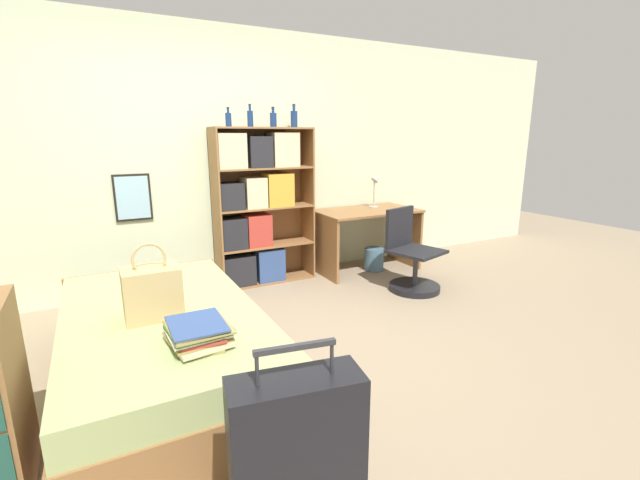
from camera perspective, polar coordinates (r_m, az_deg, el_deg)
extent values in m
plane|color=gray|center=(3.21, -8.12, -15.16)|extent=(14.00, 14.00, 0.00)
cube|color=beige|center=(4.52, -16.51, 10.12)|extent=(10.00, 0.06, 2.60)
cube|color=black|center=(4.42, -23.69, 5.21)|extent=(0.33, 0.02, 0.44)
cube|color=#99C1D6|center=(4.41, -23.68, 5.19)|extent=(0.29, 0.01, 0.40)
cube|color=olive|center=(3.01, -19.92, -14.67)|extent=(1.15, 2.03, 0.30)
cube|color=#9EAD70|center=(2.91, -20.31, -10.49)|extent=(1.12, 2.00, 0.18)
cube|color=olive|center=(3.89, -22.24, -6.90)|extent=(1.15, 0.04, 0.48)
cube|color=tan|center=(2.74, -21.45, -6.60)|extent=(0.32, 0.23, 0.31)
torus|color=tan|center=(2.68, -21.85, -2.35)|extent=(0.19, 0.02, 0.19)
cube|color=#99894C|center=(2.39, -15.61, -12.96)|extent=(0.24, 0.33, 0.02)
cube|color=beige|center=(2.37, -15.78, -12.79)|extent=(0.31, 0.34, 0.02)
cube|color=#99894C|center=(2.38, -15.97, -12.28)|extent=(0.32, 0.32, 0.01)
cube|color=#B2382D|center=(2.37, -15.86, -12.04)|extent=(0.23, 0.29, 0.02)
cube|color=silver|center=(2.35, -15.93, -11.86)|extent=(0.30, 0.27, 0.01)
cube|color=#427A4C|center=(2.36, -15.80, -11.38)|extent=(0.33, 0.30, 0.02)
cube|color=#99894C|center=(2.35, -15.88, -11.10)|extent=(0.31, 0.34, 0.01)
cube|color=beige|center=(2.33, -16.00, -11.03)|extent=(0.28, 0.28, 0.01)
cube|color=#334C84|center=(2.34, -16.12, -10.68)|extent=(0.28, 0.33, 0.01)
cube|color=black|center=(1.78, -3.09, -27.86)|extent=(0.51, 0.27, 0.72)
cylinder|color=#2D2D33|center=(1.51, -8.41, -16.72)|extent=(0.01, 0.01, 0.12)
cylinder|color=#2D2D33|center=(1.57, 1.59, -15.32)|extent=(0.01, 0.01, 0.12)
cube|color=#2D2D33|center=(1.51, -3.33, -14.09)|extent=(0.29, 0.07, 0.02)
cube|color=olive|center=(4.39, -13.64, 3.79)|extent=(0.02, 0.34, 1.63)
cube|color=olive|center=(4.74, -1.70, 4.88)|extent=(0.02, 0.34, 1.63)
cube|color=olive|center=(4.69, -8.17, 4.66)|extent=(1.03, 0.01, 1.63)
cube|color=olive|center=(4.74, -7.15, -5.26)|extent=(0.99, 0.34, 0.02)
cube|color=olive|center=(4.62, -7.29, -0.60)|extent=(0.99, 0.34, 0.02)
cube|color=olive|center=(4.54, -7.45, 4.38)|extent=(0.99, 0.34, 0.02)
cube|color=olive|center=(4.49, -7.61, 9.50)|extent=(0.99, 0.34, 0.02)
cube|color=olive|center=(4.48, -7.77, 14.57)|extent=(0.99, 0.34, 0.02)
cube|color=#232328|center=(4.57, -10.92, -3.92)|extent=(0.33, 0.25, 0.31)
cube|color=#334C84|center=(4.67, -6.88, -3.15)|extent=(0.30, 0.25, 0.35)
cube|color=#232328|center=(4.46, -11.61, 0.91)|extent=(0.25, 0.25, 0.32)
cube|color=#B2382D|center=(4.54, -8.41, 1.36)|extent=(0.26, 0.25, 0.33)
cube|color=#232328|center=(4.39, -11.94, 5.74)|extent=(0.24, 0.25, 0.26)
cube|color=beige|center=(4.46, -8.84, 6.28)|extent=(0.22, 0.25, 0.31)
cube|color=gold|center=(4.55, -5.70, 6.73)|extent=(0.28, 0.25, 0.34)
cube|color=beige|center=(4.36, -11.96, 11.54)|extent=(0.28, 0.25, 0.34)
cube|color=#232328|center=(4.45, -8.28, 11.54)|extent=(0.24, 0.25, 0.31)
cube|color=beige|center=(4.55, -4.98, 11.91)|extent=(0.28, 0.25, 0.35)
cylinder|color=navy|center=(4.34, -12.11, 15.39)|extent=(0.06, 0.06, 0.13)
cylinder|color=navy|center=(4.34, -12.17, 16.50)|extent=(0.02, 0.02, 0.04)
cylinder|color=#232328|center=(4.34, -12.19, 16.86)|extent=(0.03, 0.03, 0.01)
cylinder|color=navy|center=(4.45, -9.29, 15.64)|extent=(0.06, 0.06, 0.15)
cylinder|color=navy|center=(4.46, -9.34, 16.94)|extent=(0.02, 0.02, 0.05)
cylinder|color=#232328|center=(4.46, -9.36, 17.37)|extent=(0.03, 0.03, 0.02)
cylinder|color=navy|center=(4.55, -6.25, 15.60)|extent=(0.07, 0.07, 0.14)
cylinder|color=navy|center=(4.55, -6.28, 16.77)|extent=(0.03, 0.03, 0.04)
cylinder|color=#232328|center=(4.55, -6.29, 17.15)|extent=(0.03, 0.03, 0.02)
cylinder|color=navy|center=(4.66, -3.48, 15.76)|extent=(0.07, 0.07, 0.17)
cylinder|color=navy|center=(4.66, -3.50, 17.11)|extent=(0.03, 0.03, 0.05)
cylinder|color=#232328|center=(4.67, -3.51, 17.54)|extent=(0.03, 0.03, 0.02)
cube|color=olive|center=(4.95, 6.26, 3.87)|extent=(1.17, 0.67, 0.02)
cube|color=olive|center=(4.74, 0.51, -0.90)|extent=(0.03, 0.63, 0.69)
cube|color=olive|center=(5.36, 11.15, 0.55)|extent=(0.03, 0.63, 0.69)
cylinder|color=#ADA89E|center=(5.12, 7.17, 4.39)|extent=(0.11, 0.11, 0.02)
cylinder|color=#ADA89E|center=(5.09, 7.22, 6.23)|extent=(0.02, 0.02, 0.32)
cone|color=#ADA89E|center=(5.09, 7.59, 8.28)|extent=(0.14, 0.09, 0.14)
cylinder|color=black|center=(4.51, 12.47, -6.18)|extent=(0.51, 0.51, 0.06)
cylinder|color=#333338|center=(4.46, 12.58, -4.15)|extent=(0.05, 0.05, 0.40)
cube|color=black|center=(4.40, 12.73, -1.50)|extent=(0.58, 0.58, 0.03)
cube|color=black|center=(4.47, 10.54, 1.70)|extent=(0.41, 0.15, 0.40)
cylinder|color=slate|center=(5.07, 7.20, -2.54)|extent=(0.23, 0.23, 0.26)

